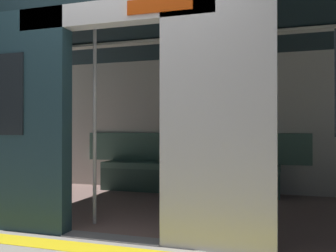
{
  "coord_description": "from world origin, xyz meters",
  "views": [
    {
      "loc": [
        -1.46,
        2.95,
        0.95
      ],
      "look_at": [
        -0.06,
        -1.36,
        0.99
      ],
      "focal_mm": 40.17,
      "sensor_mm": 36.0,
      "label": 1
    }
  ],
  "objects_px": {
    "bench_seat": "(186,170)",
    "person_seated": "(196,149)",
    "train_car": "(157,86)",
    "grab_pole_door": "(95,122)",
    "book": "(170,162)",
    "handbag": "(220,158)"
  },
  "relations": [
    {
      "from": "train_car",
      "to": "grab_pole_door",
      "type": "relative_size",
      "value": 3.14
    },
    {
      "from": "bench_seat",
      "to": "book",
      "type": "xyz_separation_m",
      "value": [
        0.29,
        -0.09,
        0.12
      ]
    },
    {
      "from": "person_seated",
      "to": "book",
      "type": "xyz_separation_m",
      "value": [
        0.44,
        -0.14,
        -0.21
      ]
    },
    {
      "from": "handbag",
      "to": "book",
      "type": "distance_m",
      "value": 0.78
    },
    {
      "from": "bench_seat",
      "to": "person_seated",
      "type": "bearing_deg",
      "value": 161.44
    },
    {
      "from": "train_car",
      "to": "person_seated",
      "type": "xyz_separation_m",
      "value": [
        -0.21,
        -1.08,
        -0.8
      ]
    },
    {
      "from": "person_seated",
      "to": "handbag",
      "type": "distance_m",
      "value": 0.38
    },
    {
      "from": "handbag",
      "to": "book",
      "type": "xyz_separation_m",
      "value": [
        0.78,
        -0.04,
        -0.07
      ]
    },
    {
      "from": "bench_seat",
      "to": "person_seated",
      "type": "relative_size",
      "value": 2.29
    },
    {
      "from": "bench_seat",
      "to": "person_seated",
      "type": "distance_m",
      "value": 0.36
    },
    {
      "from": "bench_seat",
      "to": "grab_pole_door",
      "type": "xyz_separation_m",
      "value": [
        0.4,
        2.03,
        0.68
      ]
    },
    {
      "from": "book",
      "to": "train_car",
      "type": "bearing_deg",
      "value": 134.29
    },
    {
      "from": "train_car",
      "to": "grab_pole_door",
      "type": "xyz_separation_m",
      "value": [
        0.34,
        0.9,
        -0.44
      ]
    },
    {
      "from": "book",
      "to": "grab_pole_door",
      "type": "distance_m",
      "value": 2.2
    },
    {
      "from": "person_seated",
      "to": "handbag",
      "type": "height_order",
      "value": "person_seated"
    },
    {
      "from": "train_car",
      "to": "grab_pole_door",
      "type": "distance_m",
      "value": 1.06
    },
    {
      "from": "handbag",
      "to": "bench_seat",
      "type": "bearing_deg",
      "value": 5.74
    },
    {
      "from": "bench_seat",
      "to": "book",
      "type": "relative_size",
      "value": 12.13
    },
    {
      "from": "person_seated",
      "to": "book",
      "type": "bearing_deg",
      "value": -17.53
    },
    {
      "from": "bench_seat",
      "to": "grab_pole_door",
      "type": "height_order",
      "value": "grab_pole_door"
    },
    {
      "from": "bench_seat",
      "to": "grab_pole_door",
      "type": "distance_m",
      "value": 2.18
    },
    {
      "from": "person_seated",
      "to": "book",
      "type": "relative_size",
      "value": 5.29
    }
  ]
}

